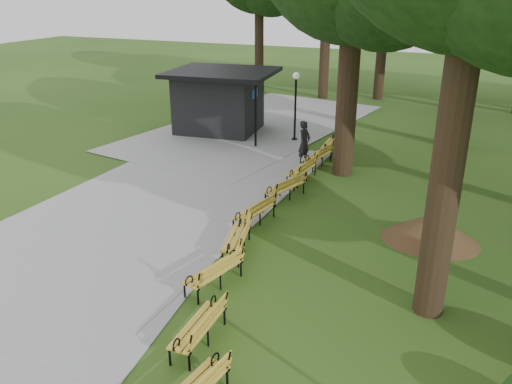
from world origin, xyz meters
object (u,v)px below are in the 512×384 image
at_px(person, 304,142).
at_px(dirt_mound, 431,227).
at_px(lamp_post, 296,92).
at_px(bench_1, 198,326).
at_px(bench_3, 236,238).
at_px(bench_5, 285,187).
at_px(bench_4, 254,211).
at_px(bench_7, 318,156).
at_px(bench_6, 302,170).
at_px(bench_8, 330,144).
at_px(kiosk, 219,101).
at_px(bench_2, 214,272).

distance_m(person, dirt_mound, 7.92).
relative_size(person, lamp_post, 0.56).
height_order(bench_1, bench_3, same).
bearing_deg(bench_5, bench_4, 13.59).
xyz_separation_m(person, bench_7, (0.64, -0.12, -0.47)).
bearing_deg(bench_1, bench_3, -167.28).
height_order(dirt_mound, bench_5, dirt_mound).
relative_size(bench_6, bench_8, 1.00).
distance_m(bench_1, bench_5, 8.41).
relative_size(person, bench_1, 0.96).
height_order(bench_6, bench_7, same).
xyz_separation_m(kiosk, bench_3, (6.33, -11.63, -1.13)).
bearing_deg(bench_3, person, 171.53).
distance_m(bench_2, bench_3, 1.90).
height_order(lamp_post, bench_5, lamp_post).
distance_m(kiosk, bench_8, 6.57).
xyz_separation_m(bench_2, bench_3, (-0.24, 1.89, 0.00)).
bearing_deg(dirt_mound, bench_8, 124.89).
height_order(kiosk, bench_8, kiosk).
xyz_separation_m(bench_1, bench_2, (-0.74, 2.14, 0.00)).
bearing_deg(bench_1, bench_4, -169.05).
height_order(dirt_mound, bench_1, dirt_mound).
bearing_deg(dirt_mound, bench_6, 146.42).
distance_m(kiosk, lamp_post, 4.21).
bearing_deg(bench_5, bench_7, -162.35).
height_order(dirt_mound, bench_8, dirt_mound).
xyz_separation_m(dirt_mound, bench_3, (-5.00, -2.87, -0.00)).
height_order(bench_3, bench_6, same).
bearing_deg(dirt_mound, bench_3, -150.16).
bearing_deg(bench_2, bench_7, -164.04).
bearing_deg(lamp_post, bench_7, -56.81).
bearing_deg(dirt_mound, bench_5, 164.27).
xyz_separation_m(dirt_mound, bench_7, (-5.07, 5.35, -0.00)).
xyz_separation_m(bench_1, bench_3, (-0.98, 4.03, 0.00)).
bearing_deg(bench_3, dirt_mound, 106.55).
distance_m(lamp_post, bench_1, 15.95).
height_order(bench_4, bench_8, same).
bearing_deg(bench_5, kiosk, -121.49).
distance_m(bench_3, bench_6, 6.28).
bearing_deg(bench_1, bench_5, -173.60).
xyz_separation_m(bench_7, bench_8, (0.02, 1.89, 0.00)).
relative_size(kiosk, bench_3, 2.64).
height_order(kiosk, bench_6, kiosk).
relative_size(dirt_mound, bench_2, 1.26).
bearing_deg(bench_2, bench_8, -164.40).
xyz_separation_m(bench_4, bench_6, (0.15, 4.33, 0.00)).
bearing_deg(bench_2, bench_4, -158.03).
height_order(dirt_mound, bench_2, dirt_mound).
bearing_deg(kiosk, bench_6, -46.59).
xyz_separation_m(bench_2, bench_8, (-0.29, 12.00, 0.00)).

